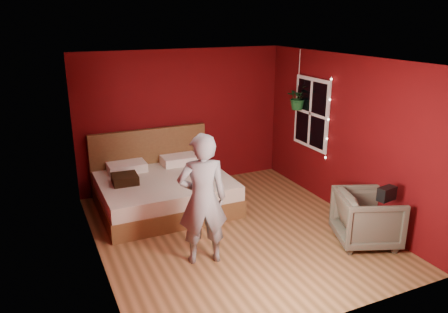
% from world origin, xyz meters
% --- Properties ---
extents(floor, '(4.50, 4.50, 0.00)m').
position_xyz_m(floor, '(0.00, 0.00, 0.00)').
color(floor, '#97643C').
rests_on(floor, ground).
extents(room_walls, '(4.04, 4.54, 2.62)m').
position_xyz_m(room_walls, '(0.00, 0.00, 1.68)').
color(room_walls, '#57090B').
rests_on(room_walls, ground).
extents(window, '(0.05, 0.97, 1.27)m').
position_xyz_m(window, '(1.97, 0.90, 1.50)').
color(window, white).
rests_on(window, room_walls).
extents(fairy_lights, '(0.04, 0.04, 1.45)m').
position_xyz_m(fairy_lights, '(1.94, 0.38, 1.50)').
color(fairy_lights, silver).
rests_on(fairy_lights, room_walls).
extents(bed, '(2.18, 1.85, 1.20)m').
position_xyz_m(bed, '(-0.70, 1.38, 0.31)').
color(bed, brown).
rests_on(bed, ground).
extents(person, '(0.73, 0.56, 1.79)m').
position_xyz_m(person, '(-0.74, -0.57, 0.89)').
color(person, slate).
rests_on(person, ground).
extents(armchair, '(1.10, 1.08, 0.78)m').
position_xyz_m(armchair, '(1.60, -1.10, 0.39)').
color(armchair, '#5A5747').
rests_on(armchair, ground).
extents(handbag, '(0.28, 0.17, 0.19)m').
position_xyz_m(handbag, '(1.63, -1.37, 0.87)').
color(handbag, black).
rests_on(handbag, armchair).
extents(throw_pillow, '(0.43, 0.43, 0.14)m').
position_xyz_m(throw_pillow, '(-1.35, 1.33, 0.62)').
color(throw_pillow, black).
rests_on(throw_pillow, bed).
extents(hanging_plant, '(0.51, 0.48, 1.08)m').
position_xyz_m(hanging_plant, '(1.88, 1.22, 1.74)').
color(hanging_plant, silver).
rests_on(hanging_plant, room_walls).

